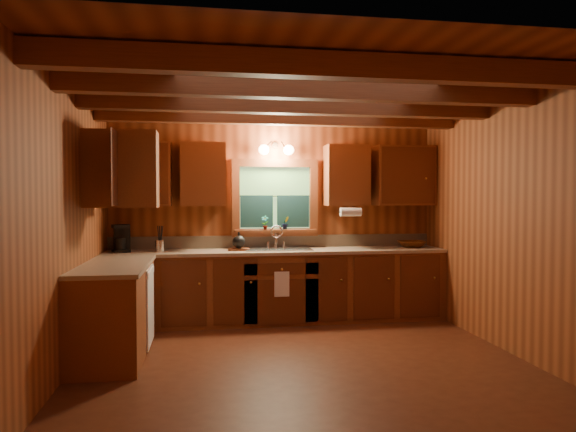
{
  "coord_description": "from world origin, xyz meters",
  "views": [
    {
      "loc": [
        -0.91,
        -4.84,
        1.55
      ],
      "look_at": [
        0.0,
        0.8,
        1.35
      ],
      "focal_mm": 32.49,
      "sensor_mm": 36.0,
      "label": 1
    }
  ],
  "objects_px": {
    "coffee_maker": "(121,238)",
    "wicker_basket": "(412,244)",
    "sink": "(278,253)",
    "cutting_board": "(239,249)"
  },
  "relations": [
    {
      "from": "coffee_maker",
      "to": "wicker_basket",
      "type": "xyz_separation_m",
      "value": [
        3.67,
        -0.01,
        -0.12
      ]
    },
    {
      "from": "sink",
      "to": "cutting_board",
      "type": "distance_m",
      "value": 0.49
    },
    {
      "from": "coffee_maker",
      "to": "cutting_board",
      "type": "height_order",
      "value": "coffee_maker"
    },
    {
      "from": "cutting_board",
      "to": "wicker_basket",
      "type": "distance_m",
      "value": 2.27
    },
    {
      "from": "sink",
      "to": "wicker_basket",
      "type": "distance_m",
      "value": 1.78
    },
    {
      "from": "sink",
      "to": "coffee_maker",
      "type": "bearing_deg",
      "value": 179.13
    },
    {
      "from": "coffee_maker",
      "to": "wicker_basket",
      "type": "distance_m",
      "value": 3.68
    },
    {
      "from": "sink",
      "to": "wicker_basket",
      "type": "relative_size",
      "value": 2.36
    },
    {
      "from": "coffee_maker",
      "to": "wicker_basket",
      "type": "bearing_deg",
      "value": -18.7
    },
    {
      "from": "sink",
      "to": "cutting_board",
      "type": "relative_size",
      "value": 3.16
    }
  ]
}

